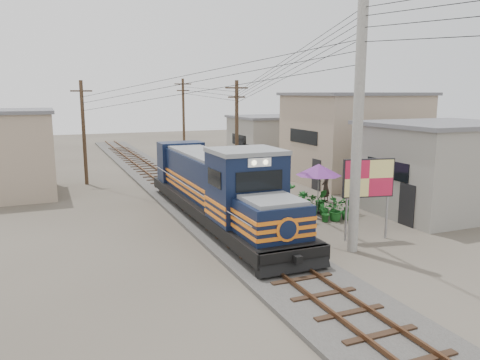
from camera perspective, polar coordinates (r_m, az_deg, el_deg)
name	(u,v)px	position (r m, az deg, el deg)	size (l,w,h in m)	color
ground	(267,258)	(17.94, 3.33, -9.53)	(120.00, 120.00, 0.00)	#473F35
ballast	(191,201)	(26.90, -6.04, -2.57)	(3.60, 70.00, 0.16)	#595651
track	(191,198)	(26.86, -6.05, -2.19)	(1.15, 70.00, 0.12)	#51331E
locomotive	(217,188)	(22.38, -2.80, -1.03)	(2.82, 15.31, 3.80)	black
utility_pole_main	(358,124)	(18.30, 14.17, 6.61)	(0.40, 0.40, 10.00)	#9E9B93
wooden_pole_mid	(237,131)	(31.57, -0.40, 6.04)	(1.60, 0.24, 7.00)	#4C3826
wooden_pole_far	(184,117)	(44.88, -6.89, 7.63)	(1.60, 0.24, 7.50)	#4C3826
wooden_pole_left	(84,131)	(33.31, -18.52, 5.74)	(1.60, 0.24, 7.00)	#4C3826
power_lines	(194,65)	(24.76, -5.68, 13.76)	(9.65, 19.00, 3.30)	black
shophouse_front	(441,167)	(26.48, 23.32, 1.44)	(7.35, 6.30, 4.70)	gray
shophouse_mid	(353,137)	(33.80, 13.63, 5.08)	(8.40, 7.35, 6.20)	tan
shophouse_back	(270,140)	(41.65, 3.72, 4.94)	(6.30, 6.30, 4.20)	gray
shophouse_left	(0,153)	(31.43, -27.24, 2.90)	(6.30, 6.30, 5.20)	tan
billboard	(368,180)	(20.25, 15.39, -0.04)	(2.23, 0.58, 3.48)	#99999E
market_umbrella	(319,170)	(24.31, 9.57, 1.22)	(2.77, 2.77, 2.59)	black
vendor	(326,187)	(27.20, 10.41, -0.83)	(0.64, 0.42, 1.74)	black
plant_nursery	(322,207)	(24.03, 9.96, -3.26)	(3.40, 3.24, 1.12)	#1A5D1F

